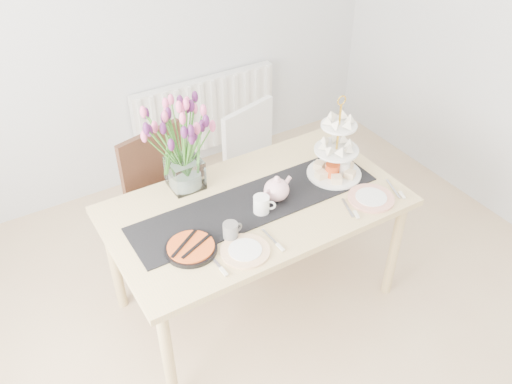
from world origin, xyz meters
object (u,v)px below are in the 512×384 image
cake_stand (336,157)px  tart_tin (191,248)px  tulip_vase (181,132)px  mug_grey (231,231)px  plate_left (245,251)px  dining_table (256,214)px  cream_jug (341,168)px  teapot (277,190)px  plate_right (371,198)px  chair_brown (167,192)px  mug_orange (332,171)px  chair_white (260,162)px  radiator (206,114)px  mug_white (261,205)px

cake_stand → tart_tin: size_ratio=1.78×
tulip_vase → mug_grey: (0.00, -0.51, -0.31)m
tulip_vase → plate_left: (0.01, -0.63, -0.35)m
dining_table → cream_jug: cream_jug is taller
teapot → plate_right: teapot is taller
cake_stand → teapot: cake_stand is taller
tart_tin → cream_jug: bearing=6.8°
chair_brown → plate_right: 1.25m
cake_stand → mug_grey: bearing=-168.5°
mug_orange → plate_right: bearing=-96.3°
chair_brown → mug_orange: 1.03m
teapot → mug_grey: 0.39m
chair_brown → plate_left: chair_brown is taller
chair_white → mug_grey: size_ratio=9.78×
radiator → cream_jug: bearing=-86.0°
dining_table → tulip_vase: 0.61m
chair_brown → tart_tin: chair_brown is taller
chair_brown → mug_orange: (0.76, -0.65, 0.27)m
chair_white → tart_tin: 1.19m
chair_brown → chair_white: 0.68m
teapot → mug_grey: bearing=-173.2°
radiator → teapot: (-0.34, -1.54, 0.37)m
plate_right → tulip_vase: bearing=141.9°
radiator → cake_stand: 1.59m
dining_table → tart_tin: bearing=-162.1°
radiator → teapot: 1.62m
dining_table → mug_grey: (-0.25, -0.17, 0.12)m
radiator → mug_white: bearing=-106.4°
cream_jug → plate_right: bearing=-101.0°
chair_white → plate_left: size_ratio=3.64×
teapot → mug_orange: bearing=-13.9°
cake_stand → tart_tin: 1.00m
dining_table → chair_white: size_ratio=1.80×
teapot → mug_grey: (-0.36, -0.14, -0.02)m
chair_white → mug_white: bearing=-136.9°
cream_jug → mug_grey: cream_jug is taller
cream_jug → plate_left: (-0.80, -0.27, -0.04)m
mug_white → plate_left: 0.31m
cake_stand → mug_orange: bearing=-150.9°
dining_table → mug_grey: 0.33m
chair_white → teapot: size_ratio=4.03×
tart_tin → mug_white: size_ratio=2.54×
radiator → mug_orange: size_ratio=12.27×
radiator → mug_white: mug_white is taller
cream_jug → dining_table: bearing=166.9°
chair_brown → cake_stand: size_ratio=1.99×
chair_white → cream_jug: bearing=-92.4°
chair_white → cake_stand: (0.11, -0.63, 0.36)m
chair_brown → tart_tin: (-0.19, -0.77, 0.23)m
tulip_vase → teapot: bearing=-45.6°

